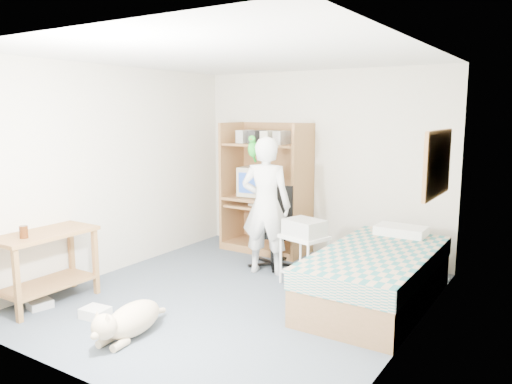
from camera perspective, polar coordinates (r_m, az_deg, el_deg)
floor at (r=5.45m, az=-2.04°, el=-11.85°), size 4.00×4.00×0.00m
wall_back at (r=6.86m, az=7.48°, el=3.21°), size 3.60×0.02×2.50m
wall_right at (r=4.37m, az=17.64°, el=-0.54°), size 0.02×4.00×2.50m
wall_left at (r=6.33m, az=-15.64°, el=2.45°), size 0.02×4.00×2.50m
ceiling at (r=5.11m, az=-2.20°, el=15.30°), size 3.60×4.00×0.02m
computer_hutch at (r=7.01m, az=1.31°, el=-0.11°), size 1.20×0.63×1.80m
bed at (r=5.32m, az=13.64°, el=-9.35°), size 1.02×2.02×0.66m
side_desk at (r=5.55m, az=-22.87°, el=-6.82°), size 0.50×1.00×0.75m
corkboard at (r=5.22m, az=20.06°, el=3.08°), size 0.04×0.94×0.66m
office_chair at (r=6.39m, az=2.07°, el=-5.28°), size 0.57×0.57×1.00m
person at (r=6.00m, az=1.15°, el=-1.58°), size 0.69×0.55×1.67m
parrot at (r=6.03m, az=-0.37°, el=5.10°), size 0.12×0.21×0.34m
dog at (r=4.63m, az=-14.31°, el=-14.00°), size 0.37×0.94×0.35m
printer_cart at (r=5.71m, az=5.52°, el=-6.84°), size 0.57×0.50×0.58m
printer at (r=5.64m, az=5.56°, el=-4.06°), size 0.49×0.42×0.18m
crt_monitor at (r=7.09m, az=0.12°, el=1.25°), size 0.48×0.50×0.41m
keyboard at (r=6.89m, az=0.94°, el=-1.56°), size 0.47×0.22×0.03m
pencil_cup at (r=6.77m, az=3.35°, el=-0.47°), size 0.08×0.08×0.12m
drink_glass at (r=5.30m, az=-25.02°, el=-4.17°), size 0.08×0.08×0.12m
floor_box_a at (r=5.15m, az=-17.89°, el=-13.00°), size 0.27×0.23×0.10m
floor_box_b at (r=5.58m, az=-23.46°, el=-11.69°), size 0.22×0.25×0.08m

